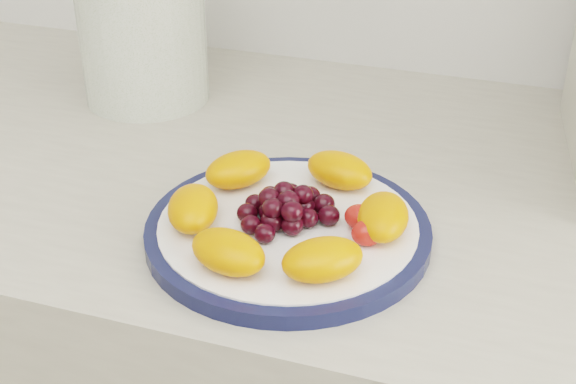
% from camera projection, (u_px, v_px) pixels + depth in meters
% --- Properties ---
extents(plate_rim, '(0.26, 0.26, 0.01)m').
position_uv_depth(plate_rim, '(288.00, 231.00, 0.74)').
color(plate_rim, '#12183B').
rests_on(plate_rim, counter).
extents(plate_face, '(0.24, 0.24, 0.02)m').
position_uv_depth(plate_face, '(288.00, 230.00, 0.74)').
color(plate_face, white).
rests_on(plate_face, counter).
extents(canister, '(0.16, 0.16, 0.19)m').
position_uv_depth(canister, '(142.00, 27.00, 0.98)').
color(canister, '#415F1B').
rests_on(canister, counter).
extents(fruit_plate, '(0.23, 0.23, 0.03)m').
position_uv_depth(fruit_plate, '(290.00, 210.00, 0.73)').
color(fruit_plate, orange).
rests_on(fruit_plate, plate_face).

